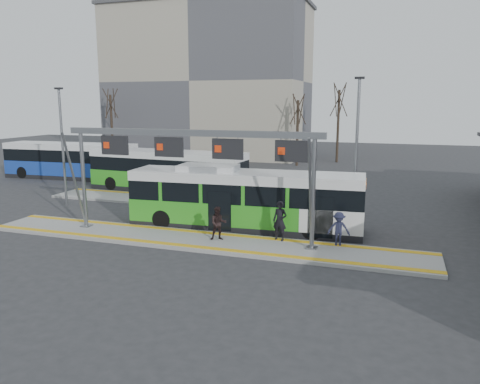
{
  "coord_description": "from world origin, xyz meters",
  "views": [
    {
      "loc": [
        8.87,
        -19.85,
        6.62
      ],
      "look_at": [
        1.19,
        3.0,
        1.98
      ],
      "focal_mm": 35.0,
      "sensor_mm": 36.0,
      "label": 1
    }
  ],
  "objects_px": {
    "passenger_b": "(218,223)",
    "passenger_c": "(339,229)",
    "gantry": "(191,152)",
    "passenger_a": "(280,221)",
    "hero_bus": "(244,200)"
  },
  "relations": [
    {
      "from": "gantry",
      "to": "passenger_a",
      "type": "bearing_deg",
      "value": 11.17
    },
    {
      "from": "gantry",
      "to": "passenger_b",
      "type": "xyz_separation_m",
      "value": [
        1.39,
        -0.03,
        -3.35
      ]
    },
    {
      "from": "gantry",
      "to": "hero_bus",
      "type": "height_order",
      "value": "gantry"
    },
    {
      "from": "passenger_a",
      "to": "hero_bus",
      "type": "bearing_deg",
      "value": 149.85
    },
    {
      "from": "gantry",
      "to": "hero_bus",
      "type": "distance_m",
      "value": 4.34
    },
    {
      "from": "passenger_b",
      "to": "gantry",
      "type": "bearing_deg",
      "value": 153.33
    },
    {
      "from": "passenger_a",
      "to": "passenger_b",
      "type": "height_order",
      "value": "passenger_a"
    },
    {
      "from": "passenger_b",
      "to": "passenger_a",
      "type": "bearing_deg",
      "value": -8.44
    },
    {
      "from": "gantry",
      "to": "hero_bus",
      "type": "xyz_separation_m",
      "value": [
        1.76,
        2.84,
        -2.77
      ]
    },
    {
      "from": "passenger_b",
      "to": "passenger_c",
      "type": "relative_size",
      "value": 1.02
    },
    {
      "from": "gantry",
      "to": "passenger_a",
      "type": "xyz_separation_m",
      "value": [
        4.18,
        0.82,
        -3.2
      ]
    },
    {
      "from": "gantry",
      "to": "passenger_a",
      "type": "height_order",
      "value": "gantry"
    },
    {
      "from": "passenger_a",
      "to": "gantry",
      "type": "bearing_deg",
      "value": -159.19
    },
    {
      "from": "hero_bus",
      "to": "passenger_a",
      "type": "xyz_separation_m",
      "value": [
        2.42,
        -2.02,
        -0.44
      ]
    },
    {
      "from": "gantry",
      "to": "passenger_a",
      "type": "relative_size",
      "value": 6.88
    }
  ]
}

